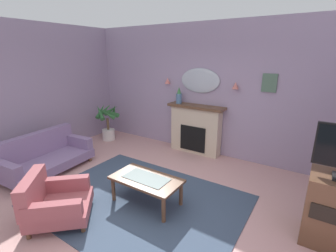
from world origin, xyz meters
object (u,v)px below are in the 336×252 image
Objects in this scene: wall_sconce_right at (235,86)px; armchair_by_coffee_table at (53,201)px; wall_sconce_left at (168,81)px; floral_couch at (44,156)px; fireplace at (195,130)px; coffee_table at (146,181)px; wall_mirror at (200,81)px; framed_picture at (269,83)px; potted_plant_corner_palm at (108,121)px; mantel_vase_right at (179,96)px.

wall_sconce_right reaches higher than armchair_by_coffee_table.
wall_sconce_left reaches higher than floral_couch.
fireplace is 2.32m from coffee_table.
wall_mirror is at bearing 97.29° from coffee_table.
framed_picture is 0.20× the size of floral_couch.
wall_sconce_right is 0.13× the size of coffee_table.
wall_sconce_right is 0.08× the size of floral_couch.
wall_mirror is 0.85m from wall_sconce_left.
potted_plant_corner_palm is (-1.56, -0.62, -1.11)m from wall_sconce_left.
wall_sconce_right is 0.66m from framed_picture.
armchair_by_coffee_table is (-0.86, -1.04, -0.08)m from coffee_table.
armchair_by_coffee_table is at bearing -98.91° from wall_mirror.
armchair_by_coffee_table is (-0.55, -3.48, -1.40)m from wall_mirror.
wall_sconce_right is 0.12× the size of armchair_by_coffee_table.
wall_mirror is at bearing 51.81° from floral_couch.
coffee_table is 3.25m from potted_plant_corner_palm.
potted_plant_corner_palm is (-1.86, 2.81, 0.24)m from armchair_by_coffee_table.
wall_mirror reaches higher than wall_sconce_left.
floral_couch is (-1.27, -2.64, -1.34)m from wall_sconce_left.
potted_plant_corner_palm is at bearing -158.44° from wall_sconce_left.
wall_mirror is 0.54× the size of floral_couch.
framed_picture is (0.65, 0.06, 0.09)m from wall_sconce_right.
wall_mirror is (-0.00, 0.14, 1.14)m from fireplace.
wall_sconce_left is at bearing 95.07° from armchair_by_coffee_table.
coffee_table is at bearing -33.05° from potted_plant_corner_palm.
wall_mirror reaches higher than fireplace.
framed_picture is (1.50, 0.15, 1.18)m from fireplace.
mantel_vase_right is 2.17m from potted_plant_corner_palm.
coffee_table is at bearing 5.94° from floral_couch.
wall_mirror is at bearing 3.37° from wall_sconce_left.
coffee_table is 2.44m from floral_couch.
wall_sconce_left is 0.08× the size of floral_couch.
framed_picture is at bearing 1.46° from wall_sconce_left.
wall_sconce_right is 4.19m from floral_couch.
wall_sconce_right is at bearing 10.70° from potted_plant_corner_palm.
coffee_table is (0.76, -2.27, -0.95)m from mantel_vase_right.
coffee_table is (-1.19, -2.45, -1.37)m from framed_picture.
armchair_by_coffee_table is (1.57, -0.79, -0.01)m from floral_couch.
wall_sconce_right is at bearing -174.73° from framed_picture.
framed_picture is at bearing 0.38° from wall_mirror.
framed_picture is (2.35, 0.06, 0.09)m from wall_sconce_left.
mantel_vase_right reaches higher than fireplace.
mantel_vase_right is at bearing 56.53° from floral_couch.
armchair_by_coffee_table is (-1.40, -3.43, -1.35)m from wall_sconce_right.
wall_sconce_left reaches higher than fireplace.
mantel_vase_right is 1.35m from wall_sconce_right.
fireplace is 1.15m from wall_mirror.
coffee_table is at bearing -82.71° from wall_mirror.
mantel_vase_right is at bearing -16.70° from wall_sconce_left.
wall_sconce_right is 0.39× the size of framed_picture.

